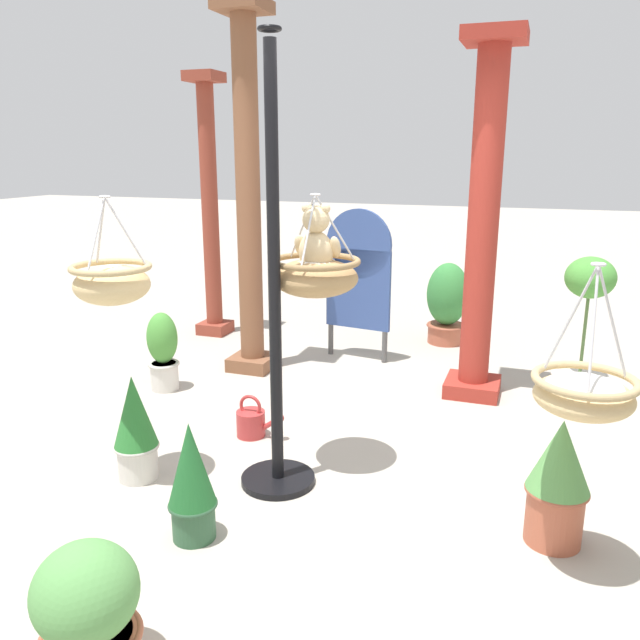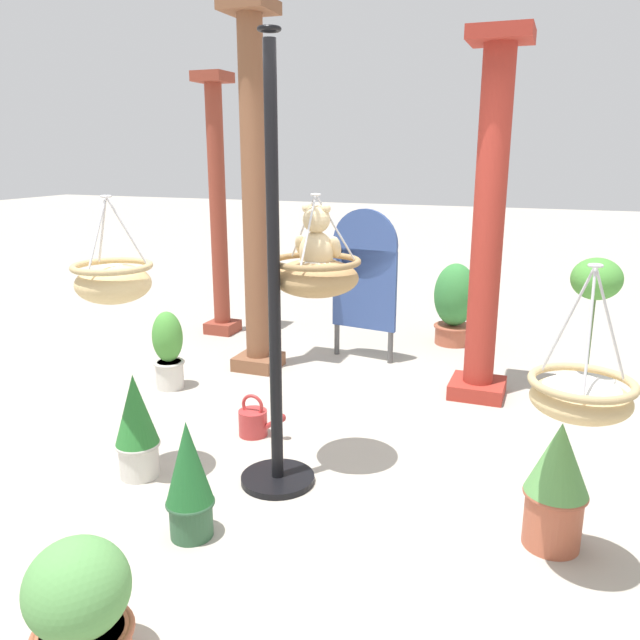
{
  "view_description": "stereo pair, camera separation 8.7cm",
  "coord_description": "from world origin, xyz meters",
  "px_view_note": "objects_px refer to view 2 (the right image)",
  "views": [
    {
      "loc": [
        1.13,
        -3.27,
        1.92
      ],
      "look_at": [
        -0.04,
        0.05,
        0.98
      ],
      "focal_mm": 35.59,
      "sensor_mm": 36.0,
      "label": 1
    },
    {
      "loc": [
        1.22,
        -3.24,
        1.92
      ],
      "look_at": [
        -0.04,
        0.05,
        0.98
      ],
      "focal_mm": 35.59,
      "sensor_mm": 36.0,
      "label": 2
    }
  ],
  "objects_px": {
    "potted_plant_broad_leaf": "(556,483)",
    "display_sign_board": "(364,272)",
    "hanging_basket_with_teddy": "(316,275)",
    "hanging_basket_right_low": "(581,395)",
    "potted_plant_flowering_red": "(80,607)",
    "potted_plant_bushy_green": "(589,344)",
    "potted_plant_fern_front": "(136,425)",
    "potted_plant_small_succulent": "(168,350)",
    "potted_plant_trailing_ivy": "(189,480)",
    "greenhouse_pillar_far_back": "(488,231)",
    "watering_can": "(254,421)",
    "display_pole_central": "(275,356)",
    "greenhouse_pillar_right": "(254,203)",
    "teddy_bear": "(317,243)",
    "greenhouse_pillar_left": "(218,213)",
    "hanging_basket_left_high": "(113,281)",
    "potted_plant_conical_shrub": "(455,303)"
  },
  "relations": [
    {
      "from": "hanging_basket_right_low",
      "to": "potted_plant_bushy_green",
      "type": "bearing_deg",
      "value": 86.63
    },
    {
      "from": "potted_plant_bushy_green",
      "to": "potted_plant_small_succulent",
      "type": "relative_size",
      "value": 1.8
    },
    {
      "from": "potted_plant_small_succulent",
      "to": "display_sign_board",
      "type": "distance_m",
      "value": 1.91
    },
    {
      "from": "hanging_basket_left_high",
      "to": "greenhouse_pillar_left",
      "type": "bearing_deg",
      "value": 109.35
    },
    {
      "from": "hanging_basket_left_high",
      "to": "potted_plant_trailing_ivy",
      "type": "bearing_deg",
      "value": -28.98
    },
    {
      "from": "potted_plant_bushy_green",
      "to": "potted_plant_small_succulent",
      "type": "distance_m",
      "value": 3.29
    },
    {
      "from": "hanging_basket_with_teddy",
      "to": "teddy_bear",
      "type": "relative_size",
      "value": 1.46
    },
    {
      "from": "potted_plant_fern_front",
      "to": "potted_plant_small_succulent",
      "type": "relative_size",
      "value": 0.99
    },
    {
      "from": "display_pole_central",
      "to": "potted_plant_bushy_green",
      "type": "distance_m",
      "value": 2.49
    },
    {
      "from": "greenhouse_pillar_far_back",
      "to": "potted_plant_broad_leaf",
      "type": "bearing_deg",
      "value": -72.38
    },
    {
      "from": "greenhouse_pillar_left",
      "to": "greenhouse_pillar_right",
      "type": "bearing_deg",
      "value": -46.08
    },
    {
      "from": "display_pole_central",
      "to": "watering_can",
      "type": "bearing_deg",
      "value": 128.36
    },
    {
      "from": "teddy_bear",
      "to": "potted_plant_bushy_green",
      "type": "height_order",
      "value": "teddy_bear"
    },
    {
      "from": "potted_plant_broad_leaf",
      "to": "display_sign_board",
      "type": "bearing_deg",
      "value": 125.05
    },
    {
      "from": "teddy_bear",
      "to": "potted_plant_broad_leaf",
      "type": "height_order",
      "value": "teddy_bear"
    },
    {
      "from": "greenhouse_pillar_far_back",
      "to": "potted_plant_small_succulent",
      "type": "xyz_separation_m",
      "value": [
        -2.42,
        -0.75,
        -1.0
      ]
    },
    {
      "from": "potted_plant_broad_leaf",
      "to": "watering_can",
      "type": "distance_m",
      "value": 2.07
    },
    {
      "from": "potted_plant_flowering_red",
      "to": "display_sign_board",
      "type": "height_order",
      "value": "display_sign_board"
    },
    {
      "from": "hanging_basket_with_teddy",
      "to": "greenhouse_pillar_left",
      "type": "bearing_deg",
      "value": 129.61
    },
    {
      "from": "potted_plant_fern_front",
      "to": "potted_plant_bushy_green",
      "type": "height_order",
      "value": "potted_plant_bushy_green"
    },
    {
      "from": "greenhouse_pillar_left",
      "to": "potted_plant_trailing_ivy",
      "type": "xyz_separation_m",
      "value": [
        1.73,
        -3.4,
        -0.97
      ]
    },
    {
      "from": "display_pole_central",
      "to": "potted_plant_fern_front",
      "type": "distance_m",
      "value": 0.97
    },
    {
      "from": "potted_plant_small_succulent",
      "to": "potted_plant_bushy_green",
      "type": "bearing_deg",
      "value": 11.89
    },
    {
      "from": "display_pole_central",
      "to": "potted_plant_small_succulent",
      "type": "relative_size",
      "value": 3.83
    },
    {
      "from": "hanging_basket_left_high",
      "to": "watering_can",
      "type": "relative_size",
      "value": 1.7
    },
    {
      "from": "potted_plant_small_succulent",
      "to": "hanging_basket_right_low",
      "type": "bearing_deg",
      "value": -24.99
    },
    {
      "from": "potted_plant_trailing_ivy",
      "to": "teddy_bear",
      "type": "bearing_deg",
      "value": 70.12
    },
    {
      "from": "hanging_basket_with_teddy",
      "to": "hanging_basket_right_low",
      "type": "height_order",
      "value": "hanging_basket_with_teddy"
    },
    {
      "from": "teddy_bear",
      "to": "potted_plant_broad_leaf",
      "type": "xyz_separation_m",
      "value": [
        1.39,
        -0.35,
        -1.06
      ]
    },
    {
      "from": "greenhouse_pillar_right",
      "to": "potted_plant_flowering_red",
      "type": "height_order",
      "value": "greenhouse_pillar_right"
    },
    {
      "from": "greenhouse_pillar_right",
      "to": "hanging_basket_right_low",
      "type": "bearing_deg",
      "value": -39.43
    },
    {
      "from": "hanging_basket_with_teddy",
      "to": "potted_plant_fern_front",
      "type": "distance_m",
      "value": 1.4
    },
    {
      "from": "potted_plant_conical_shrub",
      "to": "watering_can",
      "type": "bearing_deg",
      "value": -109.07
    },
    {
      "from": "potted_plant_flowering_red",
      "to": "potted_plant_bushy_green",
      "type": "bearing_deg",
      "value": 61.37
    },
    {
      "from": "potted_plant_bushy_green",
      "to": "potted_plant_fern_front",
      "type": "bearing_deg",
      "value": -141.66
    },
    {
      "from": "potted_plant_flowering_red",
      "to": "hanging_basket_right_low",
      "type": "bearing_deg",
      "value": 35.67
    },
    {
      "from": "greenhouse_pillar_far_back",
      "to": "watering_can",
      "type": "height_order",
      "value": "greenhouse_pillar_far_back"
    },
    {
      "from": "greenhouse_pillar_right",
      "to": "potted_plant_fern_front",
      "type": "xyz_separation_m",
      "value": [
        0.21,
        -2.05,
        -1.16
      ]
    },
    {
      "from": "greenhouse_pillar_far_back",
      "to": "potted_plant_trailing_ivy",
      "type": "distance_m",
      "value": 2.93
    },
    {
      "from": "hanging_basket_with_teddy",
      "to": "potted_plant_trailing_ivy",
      "type": "bearing_deg",
      "value": -110.31
    },
    {
      "from": "greenhouse_pillar_left",
      "to": "potted_plant_bushy_green",
      "type": "bearing_deg",
      "value": -14.83
    },
    {
      "from": "potted_plant_trailing_ivy",
      "to": "potted_plant_broad_leaf",
      "type": "xyz_separation_m",
      "value": [
        1.73,
        0.57,
        0.02
      ]
    },
    {
      "from": "display_pole_central",
      "to": "greenhouse_pillar_right",
      "type": "distance_m",
      "value": 2.2
    },
    {
      "from": "potted_plant_fern_front",
      "to": "display_sign_board",
      "type": "height_order",
      "value": "display_sign_board"
    },
    {
      "from": "potted_plant_flowering_red",
      "to": "potted_plant_bushy_green",
      "type": "xyz_separation_m",
      "value": [
        1.82,
        3.33,
        0.27
      ]
    },
    {
      "from": "display_pole_central",
      "to": "hanging_basket_with_teddy",
      "type": "xyz_separation_m",
      "value": [
        0.15,
        0.25,
        0.43
      ]
    },
    {
      "from": "greenhouse_pillar_right",
      "to": "watering_can",
      "type": "distance_m",
      "value": 1.99
    },
    {
      "from": "potted_plant_fern_front",
      "to": "potted_plant_small_succulent",
      "type": "height_order",
      "value": "potted_plant_small_succulent"
    },
    {
      "from": "display_pole_central",
      "to": "potted_plant_bushy_green",
      "type": "relative_size",
      "value": 2.13
    },
    {
      "from": "potted_plant_fern_front",
      "to": "potted_plant_broad_leaf",
      "type": "xyz_separation_m",
      "value": [
        2.36,
        0.15,
        0.01
      ]
    }
  ]
}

